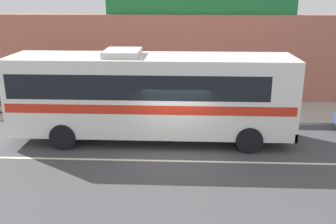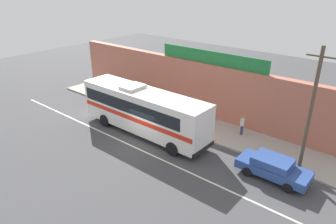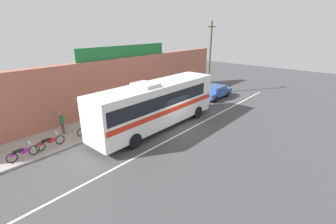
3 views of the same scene
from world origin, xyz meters
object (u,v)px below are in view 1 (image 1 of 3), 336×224
object	(u,v)px
motorcycle_green	(71,106)
pedestrian_by_curb	(278,90)
pedestrian_far_right	(55,89)
intercity_bus	(149,92)
motorcycle_orange	(14,106)

from	to	relation	value
motorcycle_green	pedestrian_by_curb	xyz separation A→B (m)	(10.50, 1.62, 0.53)
pedestrian_by_curb	pedestrian_far_right	bearing A→B (deg)	-179.02
motorcycle_green	pedestrian_by_curb	bearing A→B (deg)	8.80
pedestrian_far_right	pedestrian_by_curb	xyz separation A→B (m)	(11.73, 0.20, 0.02)
motorcycle_green	pedestrian_by_curb	size ratio (longest dim) A/B	1.18
intercity_bus	motorcycle_orange	size ratio (longest dim) A/B	6.05
motorcycle_orange	pedestrian_by_curb	distance (m)	13.46
intercity_bus	pedestrian_far_right	size ratio (longest dim) A/B	7.06
pedestrian_by_curb	motorcycle_orange	bearing A→B (deg)	-172.85
intercity_bus	motorcycle_orange	world-z (taller)	intercity_bus
motorcycle_orange	pedestrian_far_right	distance (m)	2.24
motorcycle_green	pedestrian_far_right	world-z (taller)	pedestrian_far_right
pedestrian_far_right	pedestrian_by_curb	size ratio (longest dim) A/B	0.98
motorcycle_orange	pedestrian_by_curb	size ratio (longest dim) A/B	1.14
motorcycle_green	pedestrian_by_curb	world-z (taller)	pedestrian_by_curb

